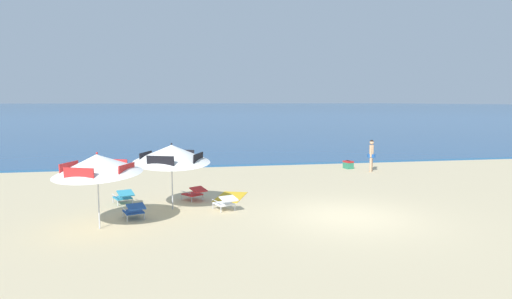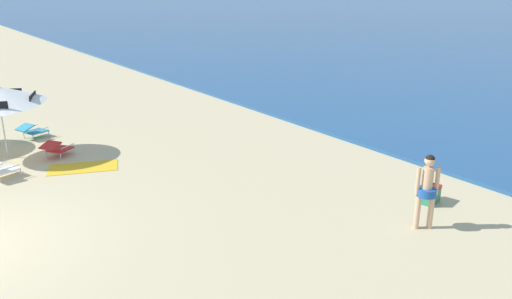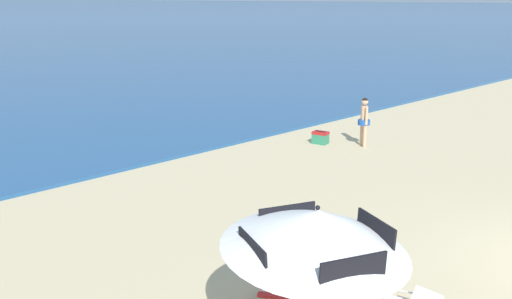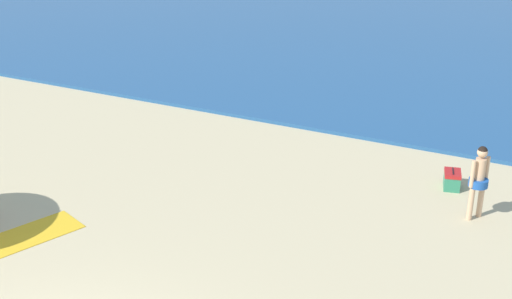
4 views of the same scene
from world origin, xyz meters
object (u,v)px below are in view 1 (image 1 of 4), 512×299
Objects in this scene: beach_umbrella_striped_second at (97,164)px; lounge_chair_under_umbrella at (124,196)px; person_standing_near_shore at (371,153)px; beach_towel at (230,197)px; beach_umbrella_striped_main at (172,154)px; lounge_chair_beside_umbrella at (194,193)px; lounge_chair_spare_folded at (134,210)px; lounge_chair_facing_sea at (226,202)px; cooler_box at (348,165)px.

lounge_chair_under_umbrella is at bearing 83.06° from beach_umbrella_striped_second.
beach_towel is at bearing -149.26° from person_standing_near_shore.
lounge_chair_beside_umbrella is at bearing 57.33° from beach_umbrella_striped_main.
beach_towel is at bearing 35.96° from beach_umbrella_striped_main.
beach_umbrella_striped_main is 1.53× the size of beach_towel.
lounge_chair_under_umbrella is at bearing 147.18° from beach_umbrella_striped_main.
lounge_chair_under_umbrella is 2.37m from lounge_chair_beside_umbrella.
lounge_chair_under_umbrella is at bearing -156.20° from person_standing_near_shore.
lounge_chair_facing_sea is at bearing 10.93° from lounge_chair_spare_folded.
lounge_chair_under_umbrella is at bearing -172.92° from beach_towel.
lounge_chair_beside_umbrella is at bearing -143.73° from cooler_box.
lounge_chair_facing_sea reaches higher than cooler_box.
lounge_chair_facing_sea is at bearing 20.71° from beach_umbrella_striped_second.
lounge_chair_facing_sea is at bearing -133.61° from cooler_box.
lounge_chair_beside_umbrella is at bearing -166.31° from beach_towel.
lounge_chair_facing_sea is (3.60, 1.36, -1.49)m from beach_umbrella_striped_second.
beach_umbrella_striped_second is 3.30× the size of lounge_chair_beside_umbrella.
beach_umbrella_striped_main is 2.68m from beach_umbrella_striped_second.
lounge_chair_under_umbrella is 12.18m from cooler_box.
beach_umbrella_striped_main is at bearing -122.67° from lounge_chair_beside_umbrella.
lounge_chair_beside_umbrella reaches higher than lounge_chair_spare_folded.
lounge_chair_spare_folded is 1.71× the size of cooler_box.
beach_umbrella_striped_second is 1.84× the size of beach_towel.
beach_umbrella_striped_main is 1.75× the size of person_standing_near_shore.
lounge_chair_beside_umbrella is at bearing 3.33° from lounge_chair_under_umbrella.
lounge_chair_facing_sea is 0.62× the size of person_standing_near_shore.
beach_umbrella_striped_second is 14.00m from person_standing_near_shore.
beach_towel is (4.02, 3.33, -1.76)m from beach_umbrella_striped_second.
lounge_chair_spare_folded is 0.54× the size of beach_towel.
lounge_chair_beside_umbrella is 1.37m from beach_towel.
beach_umbrella_striped_second is 4.32m from lounge_chair_beside_umbrella.
lounge_chair_beside_umbrella is 10.12m from cooler_box.
beach_umbrella_striped_main is 2.75× the size of lounge_chair_under_umbrella.
lounge_chair_beside_umbrella is 0.56× the size of beach_towel.
beach_umbrella_striped_main is 2.13m from lounge_chair_spare_folded.
lounge_chair_beside_umbrella is (2.36, 0.14, 0.00)m from lounge_chair_under_umbrella.
beach_towel is (1.30, 0.32, -0.27)m from lounge_chair_beside_umbrella.
lounge_chair_facing_sea reaches higher than beach_towel.
lounge_chair_beside_umbrella reaches higher than beach_towel.
lounge_chair_under_umbrella is 1.03× the size of lounge_chair_spare_folded.
lounge_chair_under_umbrella is 3.58m from lounge_chair_facing_sea.
beach_umbrella_striped_second is 5.85× the size of cooler_box.
beach_umbrella_striped_second is at bearing -145.95° from person_standing_near_shore.
lounge_chair_beside_umbrella is 2.86m from lounge_chair_spare_folded.
lounge_chair_beside_umbrella is 1.03× the size of lounge_chair_spare_folded.
cooler_box is (10.02, 8.17, -0.08)m from lounge_chair_spare_folded.
beach_umbrella_striped_second is at bearing -132.03° from lounge_chair_beside_umbrella.
lounge_chair_spare_folded is at bearing -141.72° from beach_towel.
lounge_chair_facing_sea is (3.25, -1.51, 0.00)m from lounge_chair_under_umbrella.
lounge_chair_beside_umbrella is (2.71, 3.01, -1.49)m from beach_umbrella_striped_second.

